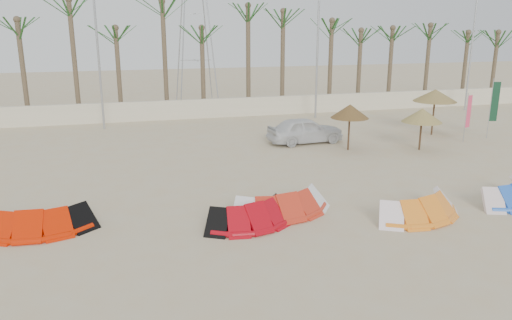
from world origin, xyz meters
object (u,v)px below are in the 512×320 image
object	(u,v)px
parasol_mid	(422,115)
car	(305,130)
kite_blue	(505,190)
kite_red_left	(35,216)
kite_red_right	(279,200)
kite_orange	(415,203)
parasol_left	(350,111)
kite_red_mid	(249,211)
parasol_right	(435,95)

from	to	relation	value
parasol_mid	car	size ratio (longest dim) A/B	0.52
kite_blue	car	bearing A→B (deg)	110.17
kite_red_left	kite_red_right	size ratio (longest dim) A/B	0.99
kite_orange	parasol_left	size ratio (longest dim) A/B	1.56
kite_orange	car	bearing A→B (deg)	89.57
kite_red_mid	parasol_left	size ratio (longest dim) A/B	1.44
kite_red_left	parasol_right	size ratio (longest dim) A/B	1.42
kite_red_mid	parasol_mid	bearing A→B (deg)	33.32
kite_red_left	kite_blue	distance (m)	16.45
kite_orange	car	xyz separation A→B (m)	(0.08, 10.98, 0.29)
kite_blue	parasol_right	world-z (taller)	parasol_right
kite_red_left	parasol_left	bearing A→B (deg)	25.74
kite_red_mid	kite_red_left	bearing A→B (deg)	168.88
kite_red_left	car	size ratio (longest dim) A/B	0.91
kite_red_mid	kite_blue	xyz separation A→B (m)	(9.61, -0.41, -0.00)
parasol_mid	kite_red_mid	bearing A→B (deg)	-146.68
parasol_mid	parasol_left	bearing A→B (deg)	165.34
kite_blue	kite_orange	bearing A→B (deg)	-174.25
kite_orange	car	world-z (taller)	car
car	parasol_right	bearing A→B (deg)	-94.86
kite_red_mid	car	xyz separation A→B (m)	(5.73, 10.17, 0.29)
parasol_right	kite_red_left	bearing A→B (deg)	-156.58
kite_blue	parasol_mid	bearing A→B (deg)	80.22
kite_orange	parasol_left	distance (m)	9.22
kite_red_right	parasol_right	bearing A→B (deg)	37.30
parasol_left	car	distance (m)	2.93
parasol_mid	parasol_right	world-z (taller)	parasol_right
kite_red_mid	parasol_mid	distance (m)	13.14
parasol_right	car	bearing A→B (deg)	179.86
parasol_left	parasol_mid	xyz separation A→B (m)	(3.58, -0.94, -0.21)
kite_red_right	car	world-z (taller)	car
kite_blue	car	size ratio (longest dim) A/B	0.84
kite_red_mid	kite_blue	size ratio (longest dim) A/B	0.99
kite_red_left	kite_red_mid	world-z (taller)	same
kite_red_left	kite_red_mid	distance (m)	6.87
parasol_right	kite_orange	bearing A→B (deg)	-126.11
kite_orange	parasol_left	bearing A→B (deg)	79.24
kite_red_left	parasol_mid	size ratio (longest dim) A/B	1.75
kite_orange	kite_red_left	bearing A→B (deg)	170.24
kite_orange	kite_red_right	bearing A→B (deg)	160.82
kite_red_left	kite_red_right	xyz separation A→B (m)	(8.00, -0.60, -0.00)
kite_red_mid	kite_red_right	bearing A→B (deg)	29.78
kite_red_right	parasol_left	bearing A→B (deg)	50.56
kite_red_right	car	distance (m)	10.46
parasol_mid	parasol_right	distance (m)	4.06
kite_red_mid	kite_blue	distance (m)	9.62
kite_red_mid	parasol_mid	size ratio (longest dim) A/B	1.58
kite_orange	car	size ratio (longest dim) A/B	0.90
parasol_right	parasol_mid	bearing A→B (deg)	-132.43
kite_blue	parasol_left	size ratio (longest dim) A/B	1.46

